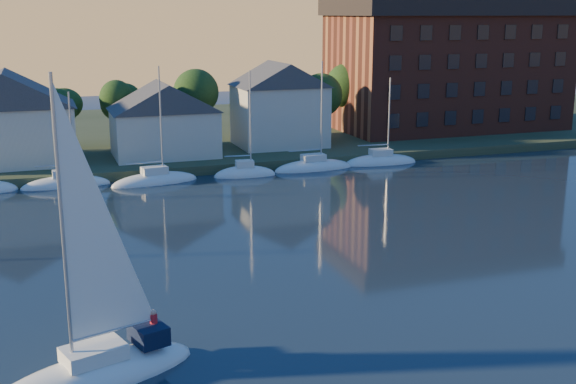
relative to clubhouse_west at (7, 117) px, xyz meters
name	(u,v)px	position (x,y,z in m)	size (l,w,h in m)	color
shoreline_land	(187,136)	(22.00, 17.00, -5.93)	(160.00, 50.00, 2.00)	#303D23
wooden_dock	(230,170)	(22.00, -6.00, -5.93)	(120.00, 3.00, 1.00)	brown
clubhouse_west	(7,117)	(0.00, 0.00, 0.00)	(13.65, 9.45, 9.64)	beige
clubhouse_centre	(164,118)	(16.00, -1.00, -0.80)	(11.55, 8.40, 8.08)	beige
clubhouse_east	(279,103)	(30.00, 1.00, 0.07)	(10.50, 8.40, 9.80)	beige
condo_block	(447,63)	(56.00, 6.95, 3.86)	(31.00, 17.00, 17.40)	brown
tree_line	(221,92)	(24.00, 5.00, 1.24)	(93.40, 5.40, 8.90)	#372919
moored_fleet	(119,183)	(10.00, -9.00, -5.83)	(63.50, 2.40, 12.05)	silver
hero_sailboat	(98,366)	(4.72, -48.26, -5.31)	(10.27, 5.96, 15.08)	silver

